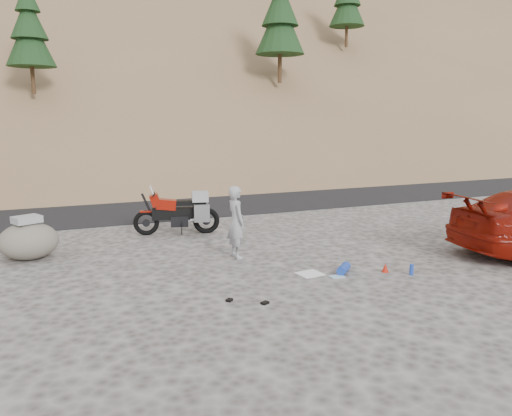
{
  "coord_description": "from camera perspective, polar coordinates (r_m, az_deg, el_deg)",
  "views": [
    {
      "loc": [
        -3.77,
        -9.57,
        3.18
      ],
      "look_at": [
        0.94,
        1.56,
        1.0
      ],
      "focal_mm": 35.0,
      "sensor_mm": 36.0,
      "label": 1
    }
  ],
  "objects": [
    {
      "name": "ground",
      "position": [
        10.77,
        -1.39,
        -6.96
      ],
      "size": [
        140.0,
        140.0,
        0.0
      ],
      "primitive_type": "plane",
      "color": "#454240",
      "rests_on": "ground"
    },
    {
      "name": "road",
      "position": [
        19.21,
        -11.31,
        0.49
      ],
      "size": [
        120.0,
        7.0,
        0.05
      ],
      "primitive_type": "cube",
      "color": "black",
      "rests_on": "ground"
    },
    {
      "name": "hillside",
      "position": [
        51.2,
        -19.55,
        18.52
      ],
      "size": [
        120.0,
        73.0,
        46.72
      ],
      "color": "brown",
      "rests_on": "ground"
    },
    {
      "name": "motorcycle",
      "position": [
        13.96,
        -8.61,
        -0.53
      ],
      "size": [
        2.34,
        0.99,
        1.41
      ],
      "rotation": [
        0.0,
        0.0,
        -0.22
      ],
      "color": "black",
      "rests_on": "ground"
    },
    {
      "name": "man",
      "position": [
        11.65,
        -2.25,
        -5.62
      ],
      "size": [
        0.43,
        0.63,
        1.67
      ],
      "primitive_type": "imported",
      "rotation": [
        0.0,
        0.0,
        1.62
      ],
      "color": "#96979C",
      "rests_on": "ground"
    },
    {
      "name": "boulder",
      "position": [
        12.49,
        -24.56,
        -3.35
      ],
      "size": [
        1.52,
        1.37,
        1.03
      ],
      "rotation": [
        0.0,
        0.0,
        0.22
      ],
      "color": "#59534C",
      "rests_on": "ground"
    },
    {
      "name": "gear_white_cloth",
      "position": [
        10.46,
        6.16,
        -7.48
      ],
      "size": [
        0.54,
        0.49,
        0.02
      ],
      "primitive_type": "cube",
      "rotation": [
        0.0,
        0.0,
        0.12
      ],
      "color": "white",
      "rests_on": "ground"
    },
    {
      "name": "gear_blue_mat",
      "position": [
        10.62,
        9.99,
        -6.83
      ],
      "size": [
        0.47,
        0.45,
        0.19
      ],
      "primitive_type": "cylinder",
      "rotation": [
        0.0,
        1.57,
        0.74
      ],
      "color": "#1B3CA6",
      "rests_on": "ground"
    },
    {
      "name": "gear_bottle",
      "position": [
        10.8,
        17.35,
        -6.75
      ],
      "size": [
        0.1,
        0.1,
        0.23
      ],
      "primitive_type": "cylinder",
      "rotation": [
        0.0,
        0.0,
        0.16
      ],
      "color": "#1B3CA6",
      "rests_on": "ground"
    },
    {
      "name": "gear_funnel",
      "position": [
        10.86,
        14.56,
        -6.62
      ],
      "size": [
        0.18,
        0.18,
        0.19
      ],
      "primitive_type": "cone",
      "rotation": [
        0.0,
        0.0,
        -0.26
      ],
      "color": "#AC1B0B",
      "rests_on": "ground"
    },
    {
      "name": "gear_glove_a",
      "position": [
        8.82,
        1.03,
        -10.78
      ],
      "size": [
        0.16,
        0.14,
        0.04
      ],
      "primitive_type": "cube",
      "rotation": [
        0.0,
        0.0,
        0.4
      ],
      "color": "black",
      "rests_on": "ground"
    },
    {
      "name": "gear_glove_b",
      "position": [
        8.95,
        -3.07,
        -10.46
      ],
      "size": [
        0.15,
        0.15,
        0.04
      ],
      "primitive_type": "cube",
      "rotation": [
        0.0,
        0.0,
        0.75
      ],
      "color": "black",
      "rests_on": "ground"
    },
    {
      "name": "gear_blue_cloth",
      "position": [
        10.37,
        9.26,
        -7.73
      ],
      "size": [
        0.29,
        0.22,
        0.01
      ],
      "primitive_type": "cube",
      "rotation": [
        0.0,
        0.0,
        -0.04
      ],
      "color": "#8EBDDC",
      "rests_on": "ground"
    }
  ]
}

